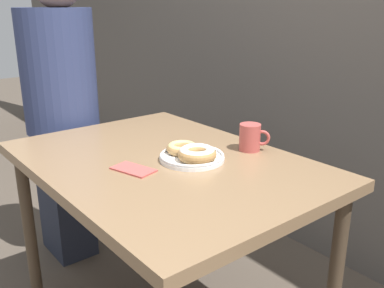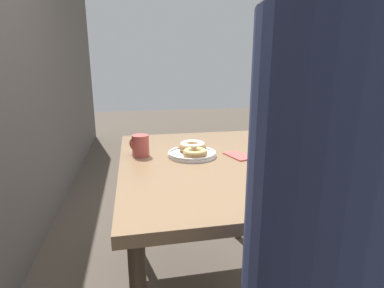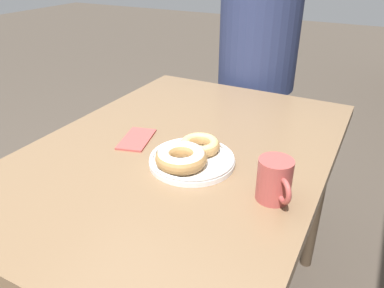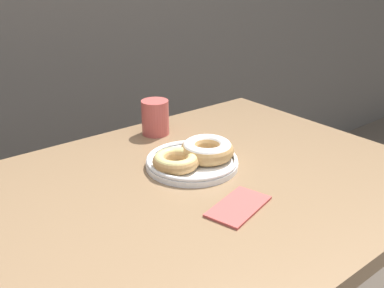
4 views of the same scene
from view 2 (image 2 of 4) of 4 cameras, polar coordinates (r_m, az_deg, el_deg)
name	(u,v)px [view 2 (image 2 of 4)]	position (r m, az deg, el deg)	size (l,w,h in m)	color
dining_table	(210,176)	(1.40, 3.48, -6.14)	(1.15, 0.82, 0.76)	#846647
donut_plate	(193,150)	(1.42, 0.15, -1.23)	(0.26, 0.23, 0.06)	white
coffee_mug	(140,145)	(1.44, -9.84, -0.25)	(0.10, 0.09, 0.10)	#B74C47
person_figure	(334,251)	(0.70, 25.36, -17.89)	(0.37, 0.35, 1.48)	#232838
napkin	(238,156)	(1.44, 8.77, -2.24)	(0.16, 0.12, 0.01)	#BC4C47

